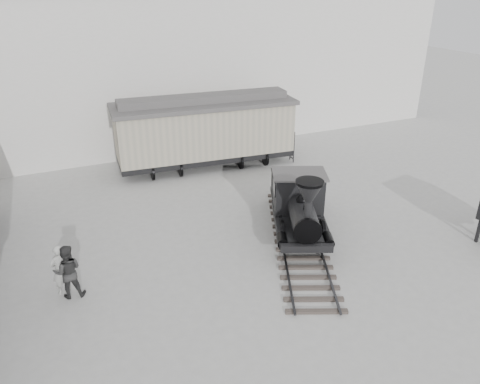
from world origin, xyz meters
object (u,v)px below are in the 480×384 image
boxcar (205,130)px  visitor_b (68,272)px  locomotive (299,208)px  visitor_a (60,269)px

boxcar → visitor_b: boxcar is taller
locomotive → visitor_a: 8.39m
visitor_a → visitor_b: (0.19, -0.29, 0.05)m
boxcar → visitor_a: 11.25m
visitor_b → locomotive: bearing=-168.5°
locomotive → visitor_b: size_ratio=4.83×
locomotive → boxcar: size_ratio=0.91×
visitor_a → visitor_b: bearing=99.4°
boxcar → visitor_a: (-7.70, -8.12, -1.10)m
visitor_b → visitor_a: bearing=-48.3°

